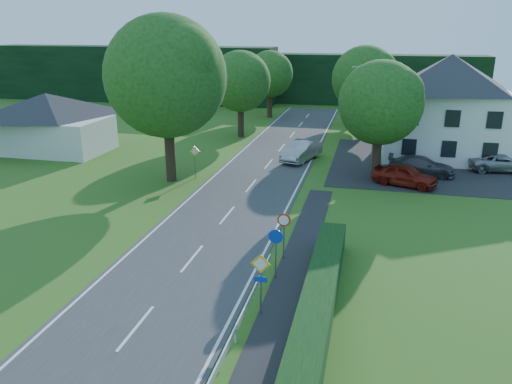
% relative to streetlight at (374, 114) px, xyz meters
% --- Properties ---
extents(road, '(7.00, 80.00, 0.04)m').
position_rel_streetlight_xyz_m(road, '(-8.06, -10.00, -4.44)').
color(road, '#373739').
rests_on(road, ground).
extents(parking_pad, '(14.00, 16.00, 0.04)m').
position_rel_streetlight_xyz_m(parking_pad, '(3.94, 3.00, -4.44)').
color(parking_pad, '#242427').
rests_on(parking_pad, ground).
extents(line_edge_left, '(0.12, 80.00, 0.01)m').
position_rel_streetlight_xyz_m(line_edge_left, '(-11.31, -10.00, -4.42)').
color(line_edge_left, white).
rests_on(line_edge_left, road).
extents(line_edge_right, '(0.12, 80.00, 0.01)m').
position_rel_streetlight_xyz_m(line_edge_right, '(-4.81, -10.00, -4.42)').
color(line_edge_right, white).
rests_on(line_edge_right, road).
extents(line_centre, '(0.12, 80.00, 0.01)m').
position_rel_streetlight_xyz_m(line_centre, '(-8.06, -10.00, -4.42)').
color(line_centre, white).
rests_on(line_centre, road).
extents(tree_main, '(9.40, 9.40, 11.64)m').
position_rel_streetlight_xyz_m(tree_main, '(-14.06, -6.00, 1.36)').
color(tree_main, '#154815').
rests_on(tree_main, ground).
extents(tree_left_far, '(7.00, 7.00, 8.58)m').
position_rel_streetlight_xyz_m(tree_left_far, '(-13.06, 10.00, -0.17)').
color(tree_left_far, '#154815').
rests_on(tree_left_far, ground).
extents(tree_right_far, '(7.40, 7.40, 9.09)m').
position_rel_streetlight_xyz_m(tree_right_far, '(-1.06, 12.00, 0.08)').
color(tree_right_far, '#154815').
rests_on(tree_right_far, ground).
extents(tree_left_back, '(6.60, 6.60, 8.07)m').
position_rel_streetlight_xyz_m(tree_left_back, '(-12.56, 22.00, -0.43)').
color(tree_left_back, '#154815').
rests_on(tree_left_back, ground).
extents(tree_right_back, '(6.20, 6.20, 7.56)m').
position_rel_streetlight_xyz_m(tree_right_back, '(-2.06, 20.00, -0.68)').
color(tree_right_back, '#154815').
rests_on(tree_right_back, ground).
extents(tree_right_mid, '(7.00, 7.00, 8.58)m').
position_rel_streetlight_xyz_m(tree_right_mid, '(0.44, -2.00, -0.17)').
color(tree_right_mid, '#154815').
rests_on(tree_right_mid, ground).
extents(treeline_left, '(44.00, 6.00, 8.00)m').
position_rel_streetlight_xyz_m(treeline_left, '(-36.06, 32.00, -0.46)').
color(treeline_left, black).
rests_on(treeline_left, ground).
extents(treeline_right, '(30.00, 5.00, 7.00)m').
position_rel_streetlight_xyz_m(treeline_right, '(-0.06, 36.00, -0.96)').
color(treeline_right, black).
rests_on(treeline_right, ground).
extents(bungalow_left, '(11.00, 6.50, 5.20)m').
position_rel_streetlight_xyz_m(bungalow_left, '(-28.06, 0.00, -1.75)').
color(bungalow_left, silver).
rests_on(bungalow_left, ground).
extents(house_white, '(10.60, 8.40, 8.60)m').
position_rel_streetlight_xyz_m(house_white, '(5.94, 6.00, -0.06)').
color(house_white, white).
rests_on(house_white, ground).
extents(streetlight, '(2.03, 0.18, 8.00)m').
position_rel_streetlight_xyz_m(streetlight, '(0.00, 0.00, 0.00)').
color(streetlight, slate).
rests_on(streetlight, ground).
extents(sign_priority_right, '(0.78, 0.09, 2.59)m').
position_rel_streetlight_xyz_m(sign_priority_right, '(-3.76, -22.02, -2.67)').
color(sign_priority_right, slate).
rests_on(sign_priority_right, ground).
extents(sign_roundabout, '(0.64, 0.08, 2.37)m').
position_rel_streetlight_xyz_m(sign_roundabout, '(-3.76, -19.02, -2.79)').
color(sign_roundabout, slate).
rests_on(sign_roundabout, ground).
extents(sign_speed_limit, '(0.64, 0.11, 2.37)m').
position_rel_streetlight_xyz_m(sign_speed_limit, '(-3.76, -17.03, -2.70)').
color(sign_speed_limit, slate).
rests_on(sign_speed_limit, ground).
extents(sign_priority_left, '(0.78, 0.09, 2.44)m').
position_rel_streetlight_xyz_m(sign_priority_left, '(-12.56, -5.02, -2.75)').
color(sign_priority_left, slate).
rests_on(sign_priority_left, ground).
extents(moving_car, '(3.10, 5.20, 1.62)m').
position_rel_streetlight_xyz_m(moving_car, '(-5.63, 1.83, -3.61)').
color(moving_car, '#9C9CA0').
rests_on(moving_car, road).
extents(motorcycle, '(1.37, 2.22, 1.10)m').
position_rel_streetlight_xyz_m(motorcycle, '(-6.26, 3.73, -3.87)').
color(motorcycle, black).
rests_on(motorcycle, road).
extents(parked_car_red, '(4.78, 3.22, 1.51)m').
position_rel_streetlight_xyz_m(parked_car_red, '(2.46, -3.50, -3.67)').
color(parked_car_red, maroon).
rests_on(parked_car_red, parking_pad).
extents(parked_car_grey, '(5.01, 2.32, 1.42)m').
position_rel_streetlight_xyz_m(parked_car_grey, '(3.78, -0.49, -3.72)').
color(parked_car_grey, '#47464B').
rests_on(parked_car_grey, parking_pad).
extents(parked_car_silver_b, '(5.19, 2.86, 1.38)m').
position_rel_streetlight_xyz_m(parked_car_silver_b, '(9.94, 2.12, -3.74)').
color(parked_car_silver_b, '#999BA0').
rests_on(parked_car_silver_b, parking_pad).
extents(parasol, '(2.37, 2.40, 1.90)m').
position_rel_streetlight_xyz_m(parasol, '(2.31, 3.15, -3.47)').
color(parasol, red).
rests_on(parasol, parking_pad).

